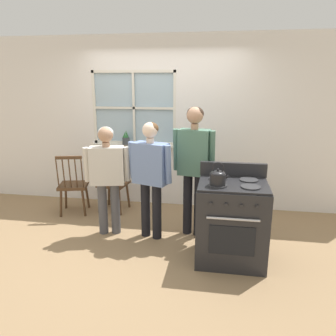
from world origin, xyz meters
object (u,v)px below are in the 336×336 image
Objects in this scene: handbag at (105,167)px; stove at (231,221)px; person_elderly_left at (107,171)px; chair_near_wall at (73,186)px; potted_plant at (126,139)px; kettle at (218,177)px; person_teen_center at (151,170)px; person_adult_right at (194,159)px; chair_by_window at (113,184)px.

stove is at bearing -27.79° from handbag.
person_elderly_left is 0.59m from handbag.
stove is at bearing 143.80° from chair_near_wall.
potted_plant is (0.70, 0.56, 0.65)m from chair_near_wall.
person_teen_center is at bearing 147.50° from kettle.
person_teen_center is 4.95× the size of handbag.
stove is at bearing -43.14° from potted_plant.
person_teen_center reaches higher than handbag.
person_adult_right reaches higher than potted_plant.
person_adult_right reaches higher than kettle.
stove is (1.80, -1.20, 0.03)m from chair_by_window.
stove is 3.53× the size of handbag.
chair_near_wall is 3.08× the size of handbag.
person_elderly_left reaches higher than potted_plant.
chair_by_window is 1.00× the size of chair_near_wall.
potted_plant is (-1.51, 1.70, 0.07)m from kettle.
kettle reaches higher than stove.
chair_by_window is 3.08× the size of handbag.
person_teen_center is 1.35m from potted_plant.
potted_plant reaches higher than handbag.
potted_plant is at bearing 149.35° from person_adult_right.
person_elderly_left reaches higher than stove.
handbag is (-0.03, -0.23, 0.33)m from chair_by_window.
person_teen_center reaches higher than person_elderly_left.
handbag is at bearing -104.14° from potted_plant.
person_adult_right reaches higher than person_teen_center.
kettle is at bearing -14.76° from person_teen_center.
kettle reaches higher than chair_by_window.
person_adult_right is 0.78m from kettle.
handbag is (-1.83, 0.96, 0.30)m from stove.
person_adult_right is (1.11, 0.15, 0.16)m from person_elderly_left.
chair_by_window is at bearing -175.07° from chair_near_wall.
person_elderly_left is (0.78, -0.58, 0.43)m from chair_near_wall.
potted_plant is (-0.08, 1.15, 0.22)m from person_elderly_left.
person_adult_right is 0.94m from stove.
person_elderly_left is at bearing -86.00° from potted_plant.
chair_near_wall is 4.01× the size of potted_plant.
chair_by_window is 1.21m from person_teen_center.
person_teen_center is at bearing 158.18° from stove.
person_elderly_left is 4.72× the size of handbag.
chair_by_window is 0.60m from chair_near_wall.
kettle is (-0.17, -0.13, 0.55)m from stove.
chair_near_wall is at bearing -141.14° from potted_plant.
chair_by_window is at bearing 140.80° from kettle.
kettle is at bearing 139.45° from chair_near_wall.
chair_by_window is 2.18m from kettle.
kettle is 2.00m from handbag.
stove is at bearing 153.59° from chair_by_window.
chair_near_wall is 1.07m from person_elderly_left.
person_elderly_left is 1.70m from stove.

